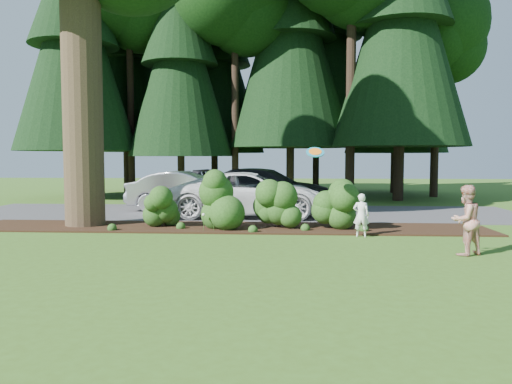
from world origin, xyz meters
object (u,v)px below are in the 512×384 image
(child, at_px, (361,215))
(frisbee, at_px, (315,152))
(car_white_suv, at_px, (251,194))
(car_silver_wagon, at_px, (188,191))
(car_dark_suv, at_px, (265,188))
(adult, at_px, (466,220))

(child, relative_size, frisbee, 2.37)
(car_white_suv, height_order, frisbee, frisbee)
(car_silver_wagon, relative_size, child, 4.01)
(car_white_suv, relative_size, car_dark_suv, 1.00)
(car_dark_suv, xyz_separation_m, adult, (4.97, -9.80, -0.09))
(car_dark_suv, height_order, child, car_dark_suv)
(car_dark_suv, bearing_deg, car_silver_wagon, 120.52)
(car_white_suv, xyz_separation_m, car_dark_suv, (0.38, 3.02, 0.04))
(car_white_suv, bearing_deg, frisbee, -155.17)
(car_white_suv, xyz_separation_m, frisbee, (2.09, -4.51, 1.51))
(car_silver_wagon, bearing_deg, frisbee, -138.51)
(car_white_suv, bearing_deg, car_dark_suv, -7.24)
(child, xyz_separation_m, frisbee, (-1.29, -0.18, 1.75))
(car_silver_wagon, bearing_deg, car_dark_suv, -65.39)
(car_dark_suv, height_order, adult, car_dark_suv)
(car_white_suv, distance_m, frisbee, 5.20)
(adult, xyz_separation_m, frisbee, (-3.27, 2.27, 1.56))
(child, bearing_deg, car_white_suv, -40.97)
(car_silver_wagon, bearing_deg, child, -130.97)
(car_silver_wagon, bearing_deg, car_white_suv, -119.84)
(child, distance_m, adult, 3.16)
(car_silver_wagon, relative_size, adult, 3.05)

